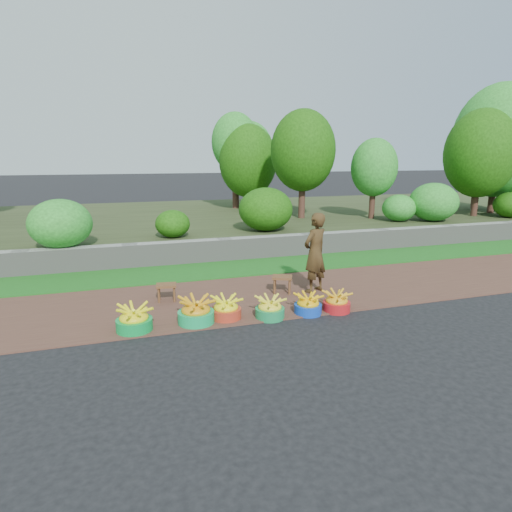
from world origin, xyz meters
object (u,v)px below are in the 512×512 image
object	(u,v)px
basin_e	(308,305)
basin_f	(337,302)
basin_b	(196,312)
stool_left	(166,288)
basin_d	(270,309)
basin_a	(134,320)
basin_c	(226,309)
vendor_woman	(315,253)
stool_right	(282,279)

from	to	relation	value
basin_e	basin_f	distance (m)	0.50
basin_b	stool_left	size ratio (longest dim) A/B	1.48
basin_d	basin_e	size ratio (longest dim) A/B	1.04
basin_a	basin_d	xyz separation A→B (m)	(2.07, -0.11, -0.02)
basin_c	stool_left	size ratio (longest dim) A/B	1.30
basin_e	vendor_woman	size ratio (longest dim) A/B	0.30
basin_a	stool_left	bearing A→B (deg)	63.08
basin_b	vendor_woman	world-z (taller)	vendor_woman
basin_a	basin_c	size ratio (longest dim) A/B	1.08
basin_a	stool_left	xyz separation A→B (m)	(0.60, 1.17, 0.09)
stool_right	vendor_woman	xyz separation A→B (m)	(0.60, -0.11, 0.49)
basin_a	vendor_woman	xyz separation A→B (m)	(3.29, 0.87, 0.59)
basin_b	vendor_woman	size ratio (longest dim) A/B	0.37
basin_a	stool_left	size ratio (longest dim) A/B	1.40
basin_f	stool_left	size ratio (longest dim) A/B	1.21
basin_d	basin_e	xyz separation A→B (m)	(0.65, -0.01, -0.01)
basin_c	basin_e	bearing A→B (deg)	-7.83
basin_a	basin_e	size ratio (longest dim) A/B	1.17
basin_c	stool_right	xyz separation A→B (m)	(1.30, 0.92, 0.11)
basin_c	vendor_woman	xyz separation A→B (m)	(1.90, 0.81, 0.60)
basin_d	basin_e	bearing A→B (deg)	-0.85
basin_d	stool_right	xyz separation A→B (m)	(0.63, 1.09, 0.12)
vendor_woman	stool_right	bearing A→B (deg)	-36.47
basin_d	stool_right	distance (m)	1.27
basin_c	stool_right	world-z (taller)	basin_c
basin_b	vendor_woman	bearing A→B (deg)	19.86
basin_f	stool_right	world-z (taller)	same
basin_c	basin_f	size ratio (longest dim) A/B	1.07
vendor_woman	basin_a	bearing A→B (deg)	-10.93
basin_b	basin_e	distance (m)	1.81
basin_a	basin_f	size ratio (longest dim) A/B	1.16
basin_f	stool_right	size ratio (longest dim) A/B	1.02
basin_b	basin_c	size ratio (longest dim) A/B	1.14
basin_b	stool_right	distance (m)	2.04
basin_a	vendor_woman	world-z (taller)	vendor_woman
basin_e	basin_b	bearing A→B (deg)	175.90
basin_a	basin_c	bearing A→B (deg)	2.66
basin_b	basin_f	world-z (taller)	basin_b
basin_e	vendor_woman	world-z (taller)	vendor_woman
basin_a	stool_right	distance (m)	2.87
basin_a	basin_b	world-z (taller)	basin_b
basin_e	basin_f	size ratio (longest dim) A/B	0.99
stool_left	basin_b	bearing A→B (deg)	-74.80
stool_left	vendor_woman	xyz separation A→B (m)	(2.70, -0.30, 0.50)
vendor_woman	basin_d	bearing A→B (deg)	12.82
basin_a	vendor_woman	distance (m)	3.46
basin_c	basin_f	world-z (taller)	basin_c
basin_c	vendor_woman	world-z (taller)	vendor_woman
stool_left	stool_right	bearing A→B (deg)	-5.08
basin_b	basin_e	world-z (taller)	basin_b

